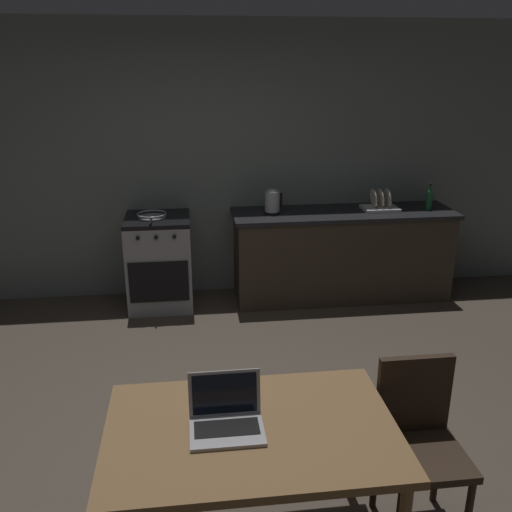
% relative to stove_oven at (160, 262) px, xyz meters
% --- Properties ---
extents(ground_plane, '(12.00, 12.00, 0.00)m').
position_rel_stove_oven_xyz_m(ground_plane, '(0.49, -2.19, -0.44)').
color(ground_plane, '#473D33').
extents(back_wall, '(6.40, 0.10, 2.64)m').
position_rel_stove_oven_xyz_m(back_wall, '(0.79, 0.35, 0.88)').
color(back_wall, slate).
rests_on(back_wall, ground_plane).
extents(kitchen_counter, '(2.16, 0.64, 0.88)m').
position_rel_stove_oven_xyz_m(kitchen_counter, '(1.79, 0.00, 0.00)').
color(kitchen_counter, '#382D23').
rests_on(kitchen_counter, ground_plane).
extents(stove_oven, '(0.60, 0.62, 0.88)m').
position_rel_stove_oven_xyz_m(stove_oven, '(0.00, 0.00, 0.00)').
color(stove_oven, gray).
rests_on(stove_oven, ground_plane).
extents(dining_table, '(1.28, 0.83, 0.74)m').
position_rel_stove_oven_xyz_m(dining_table, '(0.54, -3.03, 0.23)').
color(dining_table, brown).
rests_on(dining_table, ground_plane).
extents(chair, '(0.40, 0.40, 0.89)m').
position_rel_stove_oven_xyz_m(chair, '(1.39, -2.89, 0.07)').
color(chair, '#2D2116').
rests_on(chair, ground_plane).
extents(laptop, '(0.32, 0.26, 0.23)m').
position_rel_stove_oven_xyz_m(laptop, '(0.43, -3.02, 0.34)').
color(laptop, '#99999E').
rests_on(laptop, dining_table).
extents(electric_kettle, '(0.17, 0.15, 0.23)m').
position_rel_stove_oven_xyz_m(electric_kettle, '(1.09, 0.00, 0.55)').
color(electric_kettle, black).
rests_on(electric_kettle, kitchen_counter).
extents(bottle, '(0.06, 0.06, 0.26)m').
position_rel_stove_oven_xyz_m(bottle, '(2.62, -0.05, 0.56)').
color(bottle, '#19592D').
rests_on(bottle, kitchen_counter).
extents(frying_pan, '(0.27, 0.45, 0.05)m').
position_rel_stove_oven_xyz_m(frying_pan, '(-0.04, -0.03, 0.47)').
color(frying_pan, gray).
rests_on(frying_pan, stove_oven).
extents(dish_rack, '(0.34, 0.26, 0.21)m').
position_rel_stove_oven_xyz_m(dish_rack, '(2.15, 0.00, 0.49)').
color(dish_rack, silver).
rests_on(dish_rack, kitchen_counter).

